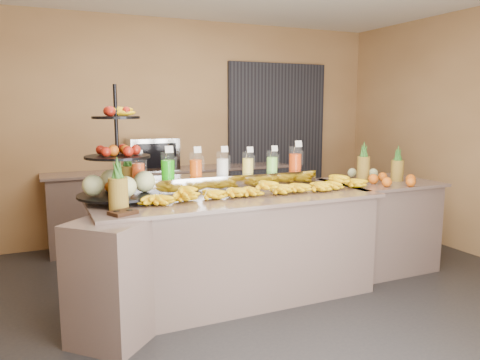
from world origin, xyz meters
TOP-DOWN VIEW (x-y plane):
  - ground at (0.00, 0.00)m, footprint 6.00×6.00m
  - room_envelope at (0.19, 0.79)m, footprint 6.04×5.02m
  - buffet_counter at (-0.12, 0.26)m, footprint 2.75×1.25m
  - right_counter at (1.70, 0.40)m, footprint 1.08×0.88m
  - back_ledge at (0.00, 2.25)m, footprint 3.10×0.55m
  - pitcher_tray at (-0.00, 0.58)m, footprint 1.85×0.30m
  - juice_pitcher_orange_a at (-0.78, 0.58)m, footprint 0.11×0.11m
  - juice_pitcher_green at (-0.52, 0.58)m, footprint 0.12×0.13m
  - juice_pitcher_orange_b at (-0.26, 0.58)m, footprint 0.12×0.12m
  - juice_pitcher_milk at (-0.00, 0.58)m, footprint 0.11×0.12m
  - juice_pitcher_lemon at (0.26, 0.58)m, footprint 0.11×0.11m
  - juice_pitcher_lime at (0.52, 0.58)m, footprint 0.11×0.11m
  - juice_pitcher_orange_c at (0.78, 0.58)m, footprint 0.13×0.13m
  - banana_heap at (0.23, 0.22)m, footprint 2.12×0.19m
  - fruit_stand at (-0.93, 0.44)m, footprint 0.82×0.82m
  - condiment_caddy at (-1.04, -0.06)m, footprint 0.22×0.20m
  - pineapple_left_a at (-1.04, 0.09)m, footprint 0.15×0.15m
  - pineapple_left_b at (-0.84, 0.72)m, footprint 0.14×0.14m
  - right_fruit_pile at (1.68, 0.29)m, footprint 0.49×0.47m
  - oven_warmer at (-0.26, 2.25)m, footprint 0.60×0.42m

SIDE VIEW (x-z plane):
  - ground at x=0.00m, z-range 0.00..0.00m
  - buffet_counter at x=-0.12m, z-range 0.00..0.93m
  - back_ledge at x=0.00m, z-range 0.00..0.93m
  - right_counter at x=1.70m, z-range 0.00..0.93m
  - condiment_caddy at x=-1.04m, z-range 0.93..0.96m
  - banana_heap at x=0.23m, z-range 0.91..1.08m
  - pitcher_tray at x=0.00m, z-range 0.93..1.08m
  - right_fruit_pile at x=1.68m, z-range 0.88..1.14m
  - pineapple_left_a at x=-1.04m, z-range 0.88..1.28m
  - pineapple_left_b at x=-0.84m, z-range 0.88..1.29m
  - oven_warmer at x=-0.26m, z-range 0.93..1.32m
  - juice_pitcher_lemon at x=0.26m, z-range 1.04..1.30m
  - juice_pitcher_lime at x=0.52m, z-range 1.04..1.30m
  - fruit_stand at x=-0.93m, z-range 0.70..1.64m
  - juice_pitcher_orange_a at x=-0.78m, z-range 1.04..1.30m
  - juice_pitcher_milk at x=0.00m, z-range 1.04..1.31m
  - juice_pitcher_orange_b at x=-0.26m, z-range 1.03..1.31m
  - juice_pitcher_green at x=-0.52m, z-range 1.03..1.33m
  - juice_pitcher_orange_c at x=0.78m, z-range 1.03..1.33m
  - room_envelope at x=0.19m, z-range 0.47..3.29m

